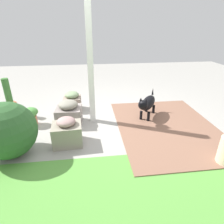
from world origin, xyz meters
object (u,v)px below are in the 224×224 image
object	(u,v)px
stone_planter_nearest	(72,101)
stone_planter_near	(69,113)
terracotta_pot_broad	(31,115)
porch_pillar	(90,66)
round_shrub	(7,130)
stone_planter_mid	(67,132)
dog	(148,103)
terracotta_pot_tall	(10,102)

from	to	relation	value
stone_planter_nearest	stone_planter_near	world-z (taller)	stone_planter_near
terracotta_pot_broad	porch_pillar	bearing A→B (deg)	-179.14
stone_planter_near	round_shrub	distance (m)	1.18
porch_pillar	stone_planter_mid	distance (m)	1.23
stone_planter_mid	dog	bearing A→B (deg)	-153.91
round_shrub	dog	xyz separation A→B (m)	(-2.31, -0.92, -0.09)
stone_planter_near	round_shrub	xyz separation A→B (m)	(0.76, 0.88, 0.19)
stone_planter_nearest	stone_planter_near	bearing A→B (deg)	88.04
porch_pillar	stone_planter_mid	size ratio (longest dim) A/B	4.56
stone_planter_near	terracotta_pot_tall	bearing A→B (deg)	-24.92
stone_planter_nearest	stone_planter_near	xyz separation A→B (m)	(0.02, 0.65, 0.02)
stone_planter_mid	dog	size ratio (longest dim) A/B	0.64
round_shrub	porch_pillar	bearing A→B (deg)	-142.27
dog	porch_pillar	bearing A→B (deg)	-0.75
stone_planter_nearest	terracotta_pot_tall	bearing A→B (deg)	3.06
round_shrub	terracotta_pot_broad	size ratio (longest dim) A/B	2.36
stone_planter_near	terracotta_pot_broad	xyz separation A→B (m)	(0.71, -0.04, -0.02)
round_shrub	terracotta_pot_broad	world-z (taller)	round_shrub
round_shrub	terracotta_pot_broad	bearing A→B (deg)	-93.09
stone_planter_near	terracotta_pot_tall	distance (m)	1.38
stone_planter_mid	terracotta_pot_tall	distance (m)	1.81
porch_pillar	terracotta_pot_tall	distance (m)	1.95
stone_planter_nearest	porch_pillar	bearing A→B (deg)	125.93
round_shrub	stone_planter_mid	bearing A→B (deg)	-167.24
porch_pillar	dog	distance (m)	1.33
stone_planter_nearest	terracotta_pot_broad	size ratio (longest dim) A/B	1.23
terracotta_pot_tall	dog	bearing A→B (deg)	169.17
stone_planter_near	stone_planter_nearest	bearing A→B (deg)	-91.96
porch_pillar	terracotta_pot_tall	xyz separation A→B (m)	(1.70, -0.52, -0.80)
stone_planter_near	terracotta_pot_broad	bearing A→B (deg)	-3.47
stone_planter_near	stone_planter_mid	xyz separation A→B (m)	(-0.03, 0.70, -0.01)
porch_pillar	stone_planter_near	world-z (taller)	porch_pillar
porch_pillar	dog	size ratio (longest dim) A/B	2.90
terracotta_pot_broad	dog	world-z (taller)	dog
round_shrub	terracotta_pot_broad	distance (m)	0.94
round_shrub	terracotta_pot_tall	world-z (taller)	round_shrub
terracotta_pot_broad	dog	distance (m)	2.26
porch_pillar	stone_planter_nearest	bearing A→B (deg)	-54.07
stone_planter_mid	stone_planter_nearest	bearing A→B (deg)	-89.80
terracotta_pot_broad	dog	xyz separation A→B (m)	(-2.26, -0.00, 0.12)
stone_planter_nearest	terracotta_pot_tall	xyz separation A→B (m)	(1.27, 0.07, 0.08)
porch_pillar	stone_planter_nearest	xyz separation A→B (m)	(0.43, -0.59, -0.88)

